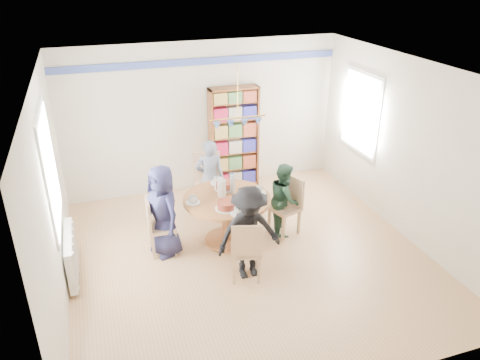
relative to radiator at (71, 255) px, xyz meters
name	(u,v)px	position (x,y,z in m)	size (l,w,h in m)	color
ground	(249,256)	(2.42, -0.30, -0.35)	(5.00, 5.00, 0.00)	tan
room_shell	(213,132)	(2.16, 0.57, 1.30)	(5.00, 5.00, 5.00)	white
radiator	(71,255)	(0.00, 0.00, 0.00)	(0.12, 1.00, 0.60)	silver
dining_table	(227,209)	(2.24, 0.19, 0.21)	(1.30, 1.30, 0.75)	#955430
chair_left	(157,224)	(1.19, 0.21, 0.14)	(0.41, 0.41, 0.89)	tan
chair_right	(289,203)	(3.23, 0.17, 0.16)	(0.52, 0.52, 0.92)	tan
chair_far	(207,180)	(2.22, 1.25, 0.22)	(0.53, 0.53, 1.03)	tan
chair_near	(246,249)	(2.20, -0.81, 0.15)	(0.49, 0.49, 0.90)	tan
person_left	(163,211)	(1.30, 0.19, 0.34)	(0.67, 0.44, 1.38)	#1B1C3D
person_right	(284,199)	(3.17, 0.19, 0.23)	(0.56, 0.44, 1.15)	#1C3826
person_far	(210,178)	(2.23, 1.11, 0.31)	(0.48, 0.32, 1.32)	gray
person_near	(249,233)	(2.27, -0.72, 0.32)	(0.86, 0.50, 1.34)	black
bookshelf	(234,139)	(2.94, 2.04, 0.58)	(0.90, 0.27, 1.90)	brown
tableware	(225,193)	(2.22, 0.21, 0.47)	(1.24, 1.24, 0.32)	white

